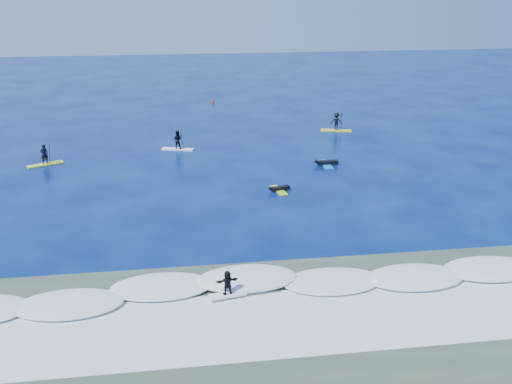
{
  "coord_description": "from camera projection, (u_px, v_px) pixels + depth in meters",
  "views": [
    {
      "loc": [
        -5.87,
        -33.2,
        13.52
      ],
      "look_at": [
        -1.09,
        1.04,
        0.6
      ],
      "focal_mm": 40.0,
      "sensor_mm": 36.0,
      "label": 1
    }
  ],
  "objects": [
    {
      "name": "ground",
      "position": [
        275.0,
        206.0,
        36.29
      ],
      "size": [
        160.0,
        160.0,
        0.0
      ],
      "primitive_type": "plane",
      "color": "#030D49",
      "rests_on": "ground"
    },
    {
      "name": "shallow_water",
      "position": [
        333.0,
        332.0,
        23.3
      ],
      "size": [
        90.0,
        13.0,
        0.01
      ],
      "primitive_type": "cube",
      "color": "#334539",
      "rests_on": "ground"
    },
    {
      "name": "breaking_wave",
      "position": [
        311.0,
        283.0,
        27.02
      ],
      "size": [
        40.0,
        6.0,
        0.3
      ],
      "primitive_type": "cube",
      "color": "white",
      "rests_on": "ground"
    },
    {
      "name": "whitewater",
      "position": [
        327.0,
        318.0,
        24.23
      ],
      "size": [
        34.0,
        5.0,
        0.02
      ],
      "primitive_type": "cube",
      "color": "silver",
      "rests_on": "ground"
    },
    {
      "name": "sup_paddler_left",
      "position": [
        45.0,
        158.0,
        44.03
      ],
      "size": [
        2.72,
        1.78,
        1.89
      ],
      "rotation": [
        0.0,
        0.0,
        0.45
      ],
      "color": "#F3F81B",
      "rests_on": "ground"
    },
    {
      "name": "sup_paddler_center",
      "position": [
        177.0,
        142.0,
        47.96
      ],
      "size": [
        2.78,
        1.41,
        1.9
      ],
      "rotation": [
        0.0,
        0.0,
        -0.29
      ],
      "color": "white",
      "rests_on": "ground"
    },
    {
      "name": "sup_paddler_right",
      "position": [
        336.0,
        123.0,
        53.9
      ],
      "size": [
        2.99,
        1.46,
        2.03
      ],
      "rotation": [
        0.0,
        0.0,
        -0.27
      ],
      "color": "yellow",
      "rests_on": "ground"
    },
    {
      "name": "prone_paddler_near",
      "position": [
        279.0,
        189.0,
        38.71
      ],
      "size": [
        1.56,
        2.03,
        0.41
      ],
      "rotation": [
        0.0,
        0.0,
        1.8
      ],
      "color": "yellow",
      "rests_on": "ground"
    },
    {
      "name": "prone_paddler_far",
      "position": [
        326.0,
        163.0,
        44.11
      ],
      "size": [
        1.87,
        2.36,
        0.49
      ],
      "rotation": [
        0.0,
        0.0,
        1.58
      ],
      "color": "blue",
      "rests_on": "ground"
    },
    {
      "name": "wave_surfer",
      "position": [
        228.0,
        284.0,
        25.48
      ],
      "size": [
        1.76,
        0.77,
        1.23
      ],
      "rotation": [
        0.0,
        0.0,
        0.19
      ],
      "color": "white",
      "rests_on": "breaking_wave"
    },
    {
      "name": "marker_buoy",
      "position": [
        213.0,
        102.0,
        65.62
      ],
      "size": [
        0.27,
        0.27,
        0.64
      ],
      "rotation": [
        0.0,
        0.0,
        -0.06
      ],
      "color": "red",
      "rests_on": "ground"
    }
  ]
}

